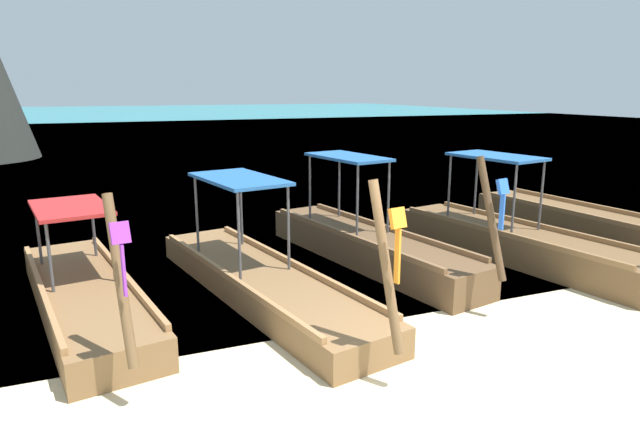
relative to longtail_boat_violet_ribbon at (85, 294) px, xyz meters
name	(u,v)px	position (x,y,z in m)	size (l,w,h in m)	color
ground	(449,394)	(4.07, -4.25, -0.31)	(120.00, 120.00, 0.00)	beige
sea_water	(135,120)	(4.07, 57.90, -0.31)	(120.00, 120.00, 0.00)	teal
longtail_boat_violet_ribbon	(85,294)	(0.00, 0.00, 0.00)	(2.29, 6.01, 2.41)	brown
longtail_boat_orange_ribbon	(261,279)	(2.85, -0.37, 0.00)	(2.60, 6.83, 2.51)	brown
longtail_boat_blue_ribbon	(368,245)	(5.44, 0.65, 0.07)	(2.31, 6.40, 2.54)	brown
longtail_boat_red_ribbon	(518,242)	(8.51, -0.35, 0.06)	(2.41, 6.48, 2.47)	brown
longtail_boat_green_ribbon	(596,227)	(11.29, 0.13, 0.03)	(1.90, 7.07, 2.64)	brown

